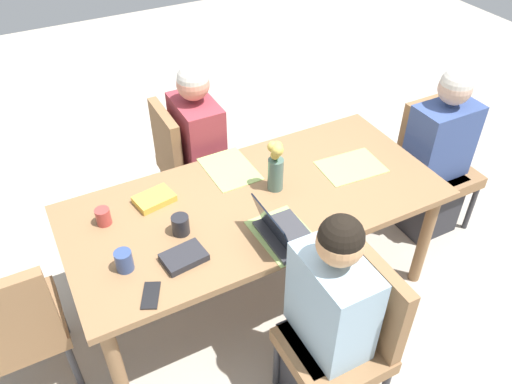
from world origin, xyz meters
TOP-DOWN VIEW (x-y plane):
  - ground_plane at (0.00, 0.00)m, footprint 10.00×10.00m
  - dining_table at (0.00, 0.00)m, footprint 2.03×0.94m
  - chair_near_left_near at (0.10, -0.83)m, footprint 0.44×0.44m
  - person_near_left_near at (0.02, -0.77)m, footprint 0.36×0.40m
  - chair_far_left_mid at (-0.06, 0.80)m, footprint 0.44×0.44m
  - person_far_left_mid at (0.01, 0.74)m, footprint 0.36×0.40m
  - chair_head_left_left_far at (-1.38, -0.07)m, footprint 0.44×0.44m
  - person_head_left_left_far at (-1.32, 0.00)m, footprint 0.40×0.36m
  - chair_head_right_right_near at (1.31, 0.04)m, footprint 0.44×0.44m
  - flower_vase at (-0.14, -0.04)m, footprint 0.09×0.10m
  - placemat_near_left_near at (0.01, -0.31)m, footprint 0.27×0.36m
  - placemat_far_left_mid at (0.01, 0.31)m, footprint 0.27×0.37m
  - placemat_head_left_left_far at (-0.62, 0.00)m, footprint 0.38×0.28m
  - laptop_far_left_mid at (0.03, 0.33)m, footprint 0.22×0.32m
  - coffee_mug_near_left at (0.76, 0.16)m, footprint 0.08×0.08m
  - coffee_mug_near_right at (0.45, 0.05)m, footprint 0.09×0.09m
  - coffee_mug_centre_left at (0.77, -0.19)m, footprint 0.08×0.08m
  - book_red_cover at (0.50, 0.23)m, footprint 0.21×0.16m
  - book_blue_cover at (0.49, -0.23)m, footprint 0.22×0.17m
  - phone_black at (0.71, 0.37)m, footprint 0.13×0.17m

SIDE VIEW (x-z plane):
  - ground_plane at x=0.00m, z-range 0.00..0.00m
  - chair_near_left_near at x=0.10m, z-range 0.05..0.95m
  - chair_far_left_mid at x=-0.06m, z-range 0.05..0.95m
  - chair_head_left_left_far at x=-1.38m, z-range 0.05..0.95m
  - chair_head_right_right_near at x=1.31m, z-range 0.05..0.95m
  - person_near_left_near at x=0.02m, z-range -0.07..1.12m
  - person_far_left_mid at x=0.01m, z-range -0.07..1.12m
  - person_head_left_left_far at x=-1.32m, z-range -0.07..1.12m
  - dining_table at x=0.00m, z-range 0.29..1.03m
  - placemat_near_left_near at x=0.01m, z-range 0.74..0.74m
  - placemat_far_left_mid at x=0.01m, z-range 0.74..0.74m
  - placemat_head_left_left_far at x=-0.62m, z-range 0.74..0.74m
  - phone_black at x=0.71m, z-range 0.74..0.75m
  - book_red_cover at x=0.50m, z-range 0.74..0.77m
  - book_blue_cover at x=0.49m, z-range 0.74..0.77m
  - laptop_far_left_mid at x=0.03m, z-range 0.68..0.88m
  - coffee_mug_centre_left at x=0.77m, z-range 0.74..0.83m
  - coffee_mug_near_right at x=0.45m, z-range 0.74..0.84m
  - coffee_mug_near_left at x=0.76m, z-range 0.74..0.84m
  - flower_vase at x=-0.14m, z-range 0.75..1.05m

